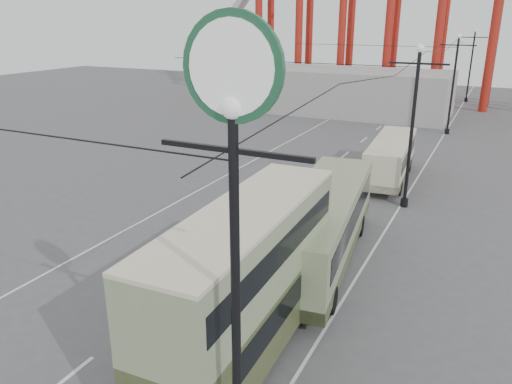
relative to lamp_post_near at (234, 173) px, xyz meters
The scene contains 11 objects.
ground 10.11m from the lamp_post_near, 151.82° to the left, with size 160.00×160.00×0.00m, color #4E4E51.
road_markings 24.87m from the lamp_post_near, 105.88° to the left, with size 12.52×120.00×0.01m.
lamp_post_near is the anchor object (origin of this frame).
lamp_post_mid 21.24m from the lamp_post_near, 90.00° to the left, with size 3.20×0.44×9.32m.
lamp_post_far 43.12m from the lamp_post_near, 90.00° to the left, with size 3.20×0.44×9.32m.
lamp_post_distant 65.08m from the lamp_post_near, 90.00° to the left, with size 3.20×0.44×9.32m.
fairground_shed 51.61m from the lamp_post_near, 103.06° to the left, with size 22.00×10.00×5.00m, color #989893.
double_decker_bus 6.91m from the lamp_post_near, 114.66° to the left, with size 2.77×9.86×5.25m.
single_decker_green 13.55m from the lamp_post_near, 99.76° to the left, with size 4.19×12.22×3.38m.
single_decker_cream 26.60m from the lamp_post_near, 94.25° to the left, with size 2.97×9.36×2.87m.
pedestrian 17.95m from the lamp_post_near, 108.11° to the left, with size 0.73×0.48×2.02m, color black.
Camera 1 is at (9.94, -10.88, 10.62)m, focal length 35.00 mm.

